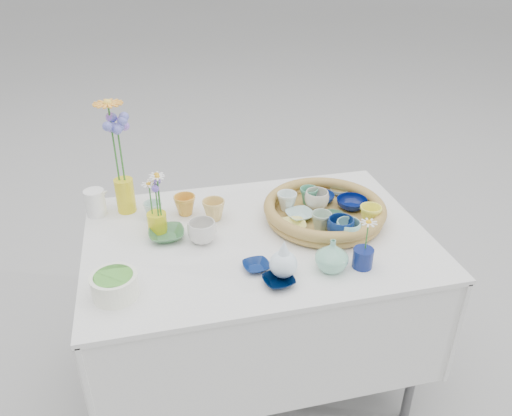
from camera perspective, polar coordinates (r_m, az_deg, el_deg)
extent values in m
plane|color=#A1A1A1|center=(2.36, 0.12, -18.92)|extent=(80.00, 80.00, 0.00)
imported|color=navy|center=(2.06, 7.46, 1.15)|extent=(0.14, 0.14, 0.03)
imported|color=#04104C|center=(2.03, 10.88, 0.52)|extent=(0.14, 0.14, 0.04)
imported|color=#FBF749|center=(1.92, 12.91, -0.83)|extent=(0.10, 0.10, 0.08)
imported|color=#467B5B|center=(1.92, 8.73, -1.19)|extent=(0.11, 0.11, 0.03)
imported|color=#97B29A|center=(1.86, 7.47, -1.52)|extent=(0.10, 0.10, 0.07)
imported|color=#A2C7C1|center=(1.93, 5.04, -0.82)|extent=(0.12, 0.12, 0.03)
imported|color=silver|center=(1.97, 3.55, 0.76)|extent=(0.10, 0.10, 0.07)
imported|color=beige|center=(1.99, 6.95, 0.91)|extent=(0.12, 0.12, 0.08)
imported|color=#94C1D3|center=(2.13, 9.51, 1.93)|extent=(0.09, 0.09, 0.02)
imported|color=navy|center=(1.82, 9.63, -2.29)|extent=(0.12, 0.12, 0.08)
imported|color=#E2D86B|center=(1.87, 4.25, -1.98)|extent=(0.10, 0.10, 0.02)
imported|color=#96E1D3|center=(1.82, 10.46, -2.52)|extent=(0.10, 0.10, 0.07)
imported|color=#479571|center=(2.03, 6.04, 1.40)|extent=(0.09, 0.09, 0.07)
imported|color=gold|center=(1.99, -8.12, 0.34)|extent=(0.09, 0.09, 0.08)
imported|color=#D8B564|center=(1.95, -4.85, -0.22)|extent=(0.11, 0.11, 0.08)
imported|color=#3F7546|center=(1.86, -10.18, -2.99)|extent=(0.13, 0.13, 0.03)
imported|color=silver|center=(1.81, -6.19, -2.73)|extent=(0.12, 0.12, 0.08)
imported|color=navy|center=(1.68, 0.04, -6.67)|extent=(0.10, 0.10, 0.02)
imported|color=silver|center=(1.99, -11.68, -0.23)|extent=(0.10, 0.10, 0.07)
imported|color=black|center=(1.62, 2.61, -8.35)|extent=(0.11, 0.11, 0.02)
imported|color=#7DC2A3|center=(1.67, 8.68, -5.35)|extent=(0.14, 0.14, 0.12)
cylinder|color=navy|center=(1.72, 12.11, -5.60)|extent=(0.07, 0.07, 0.07)
cylinder|color=yellow|center=(2.05, -14.71, 1.41)|extent=(0.09, 0.09, 0.14)
cylinder|color=yellow|center=(1.90, -11.22, -1.64)|extent=(0.09, 0.09, 0.08)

